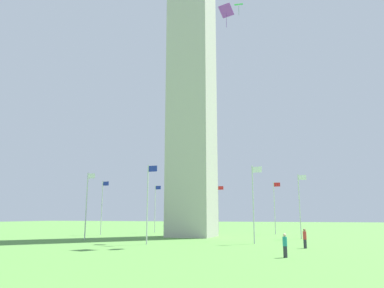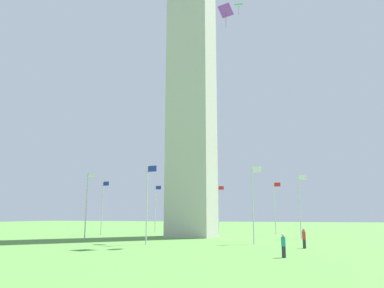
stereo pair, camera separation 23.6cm
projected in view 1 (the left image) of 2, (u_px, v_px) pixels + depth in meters
name	position (u px, v px, depth m)	size (l,w,h in m)	color
ground_plane	(192.00, 237.00, 52.35)	(260.00, 260.00, 0.00)	#548C3D
obelisk_monument	(192.00, 52.00, 57.69)	(6.17, 6.17, 56.12)	#B7B2A8
flagpole_n	(300.00, 203.00, 48.54)	(1.12, 0.14, 8.39)	silver
flagpole_ne	(275.00, 205.00, 59.73)	(1.12, 0.14, 8.39)	silver
flagpole_e	(218.00, 206.00, 67.10)	(1.12, 0.14, 8.39)	silver
flagpole_se	(155.00, 206.00, 66.33)	(1.12, 0.14, 8.39)	silver
flagpole_s	(102.00, 205.00, 57.87)	(1.12, 0.14, 8.39)	silver
flagpole_sw	(87.00, 203.00, 46.67)	(1.12, 0.14, 8.39)	silver
flagpole_w	(148.00, 200.00, 39.30)	(1.12, 0.14, 8.39)	silver
flagpole_nw	(254.00, 200.00, 40.07)	(1.12, 0.14, 8.39)	silver
person_red_shirt	(305.00, 239.00, 34.09)	(0.32, 0.32, 1.78)	#2D2D38
person_teal_shirt	(285.00, 246.00, 26.62)	(0.32, 0.32, 1.70)	#2D2D38
kite_green_diamond	(239.00, 5.00, 53.11)	(1.35, 1.28, 1.94)	green
kite_purple_diamond	(226.00, 11.00, 44.53)	(1.85, 1.61, 2.70)	purple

